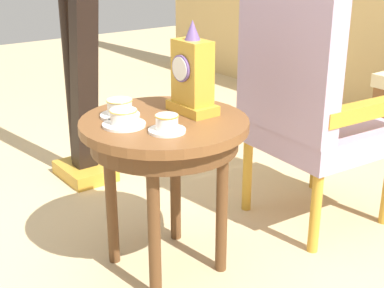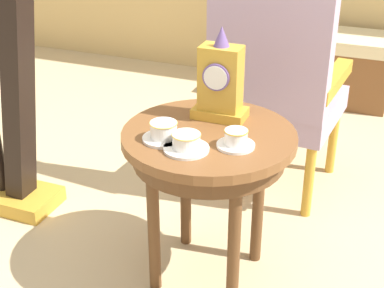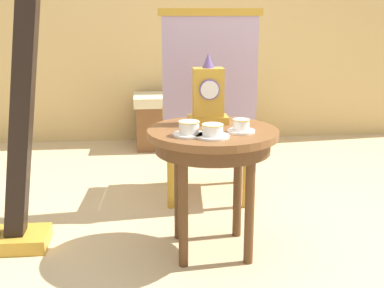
{
  "view_description": "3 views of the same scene",
  "coord_description": "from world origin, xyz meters",
  "px_view_note": "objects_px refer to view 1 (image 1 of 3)",
  "views": [
    {
      "loc": [
        1.6,
        -1.04,
        1.2
      ],
      "look_at": [
        0.14,
        0.05,
        0.51
      ],
      "focal_mm": 50.96,
      "sensor_mm": 36.0,
      "label": 1
    },
    {
      "loc": [
        0.67,
        -1.67,
        1.45
      ],
      "look_at": [
        0.0,
        0.01,
        0.53
      ],
      "focal_mm": 53.42,
      "sensor_mm": 36.0,
      "label": 2
    },
    {
      "loc": [
        -0.24,
        -2.33,
        1.15
      ],
      "look_at": [
        -0.02,
        0.06,
        0.51
      ],
      "focal_mm": 48.74,
      "sensor_mm": 36.0,
      "label": 3
    }
  ],
  "objects_px": {
    "mantel_clock": "(192,76)",
    "harp": "(79,46)",
    "teacup_center": "(167,124)",
    "armchair": "(306,95)",
    "teacup_right": "(124,119)",
    "teacup_left": "(120,109)",
    "side_table": "(165,141)"
  },
  "relations": [
    {
      "from": "mantel_clock",
      "to": "harp",
      "type": "xyz_separation_m",
      "value": [
        -0.92,
        -0.0,
        -0.03
      ]
    },
    {
      "from": "teacup_center",
      "to": "mantel_clock",
      "type": "xyz_separation_m",
      "value": [
        -0.12,
        0.2,
        0.11
      ]
    },
    {
      "from": "armchair",
      "to": "harp",
      "type": "xyz_separation_m",
      "value": [
        -0.99,
        -0.54,
        0.12
      ]
    },
    {
      "from": "teacup_right",
      "to": "harp",
      "type": "relative_size",
      "value": 0.08
    },
    {
      "from": "teacup_center",
      "to": "harp",
      "type": "bearing_deg",
      "value": 169.43
    },
    {
      "from": "teacup_center",
      "to": "harp",
      "type": "distance_m",
      "value": 1.06
    },
    {
      "from": "teacup_left",
      "to": "teacup_center",
      "type": "xyz_separation_m",
      "value": [
        0.24,
        0.04,
        -0.0
      ]
    },
    {
      "from": "teacup_right",
      "to": "side_table",
      "type": "bearing_deg",
      "value": 81.65
    },
    {
      "from": "teacup_center",
      "to": "armchair",
      "type": "height_order",
      "value": "armchair"
    },
    {
      "from": "armchair",
      "to": "harp",
      "type": "distance_m",
      "value": 1.13
    },
    {
      "from": "side_table",
      "to": "teacup_left",
      "type": "relative_size",
      "value": 4.22
    },
    {
      "from": "teacup_left",
      "to": "mantel_clock",
      "type": "relative_size",
      "value": 0.43
    },
    {
      "from": "side_table",
      "to": "teacup_left",
      "type": "height_order",
      "value": "teacup_left"
    },
    {
      "from": "teacup_center",
      "to": "armchair",
      "type": "xyz_separation_m",
      "value": [
        -0.05,
        0.74,
        -0.04
      ]
    },
    {
      "from": "side_table",
      "to": "teacup_right",
      "type": "bearing_deg",
      "value": -98.35
    },
    {
      "from": "mantel_clock",
      "to": "teacup_center",
      "type": "bearing_deg",
      "value": -57.76
    },
    {
      "from": "armchair",
      "to": "harp",
      "type": "bearing_deg",
      "value": -151.24
    },
    {
      "from": "teacup_left",
      "to": "teacup_right",
      "type": "relative_size",
      "value": 0.96
    },
    {
      "from": "teacup_right",
      "to": "armchair",
      "type": "xyz_separation_m",
      "value": [
        0.08,
        0.82,
        -0.04
      ]
    },
    {
      "from": "armchair",
      "to": "mantel_clock",
      "type": "bearing_deg",
      "value": -97.33
    },
    {
      "from": "side_table",
      "to": "teacup_center",
      "type": "distance_m",
      "value": 0.17
    },
    {
      "from": "teacup_right",
      "to": "mantel_clock",
      "type": "xyz_separation_m",
      "value": [
        0.02,
        0.28,
        0.11
      ]
    },
    {
      "from": "side_table",
      "to": "teacup_right",
      "type": "relative_size",
      "value": 4.06
    },
    {
      "from": "mantel_clock",
      "to": "armchair",
      "type": "distance_m",
      "value": 0.56
    },
    {
      "from": "side_table",
      "to": "teacup_right",
      "type": "xyz_separation_m",
      "value": [
        -0.02,
        -0.15,
        0.11
      ]
    },
    {
      "from": "teacup_center",
      "to": "armchair",
      "type": "distance_m",
      "value": 0.74
    },
    {
      "from": "teacup_right",
      "to": "teacup_center",
      "type": "bearing_deg",
      "value": 30.75
    },
    {
      "from": "mantel_clock",
      "to": "harp",
      "type": "relative_size",
      "value": 0.19
    },
    {
      "from": "teacup_right",
      "to": "harp",
      "type": "height_order",
      "value": "harp"
    },
    {
      "from": "mantel_clock",
      "to": "harp",
      "type": "bearing_deg",
      "value": -179.84
    },
    {
      "from": "armchair",
      "to": "side_table",
      "type": "bearing_deg",
      "value": -95.33
    },
    {
      "from": "teacup_left",
      "to": "armchair",
      "type": "bearing_deg",
      "value": 76.82
    }
  ]
}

